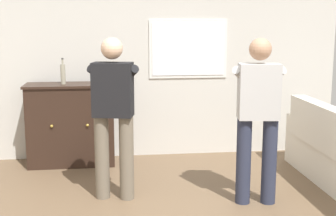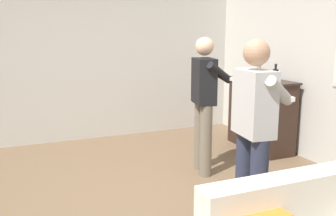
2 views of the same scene
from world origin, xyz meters
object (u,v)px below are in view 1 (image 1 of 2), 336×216
Objects in this scene: sideboard_cabinet at (71,124)px; person_standing_left at (113,111)px; bottle_wine_green at (97,76)px; person_standing_right at (258,113)px; bottle_liquor_amber at (63,74)px.

sideboard_cabinet is 1.43m from person_standing_left.
person_standing_left reaches higher than bottle_wine_green.
person_standing_right reaches higher than sideboard_cabinet.
bottle_liquor_amber is 2.58m from person_standing_right.
person_standing_right is (1.62, -1.51, -0.22)m from bottle_wine_green.
bottle_liquor_amber is at bearing 175.01° from bottle_wine_green.
sideboard_cabinet is 0.67× the size of person_standing_right.
bottle_liquor_amber is at bearing -169.24° from sideboard_cabinet.
person_standing_left is (0.19, -1.21, -0.22)m from bottle_wine_green.
person_standing_right is (2.05, -1.55, -0.25)m from bottle_liquor_amber.
sideboard_cabinet is 0.67× the size of person_standing_left.
bottle_wine_green is at bearing -4.99° from bottle_liquor_amber.
sideboard_cabinet is at bearing 141.53° from person_standing_right.
person_standing_right is at bearing -37.13° from bottle_liquor_amber.
bottle_liquor_amber is at bearing 142.87° from person_standing_right.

